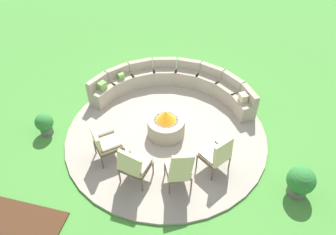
# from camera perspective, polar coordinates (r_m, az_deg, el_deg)

# --- Properties ---
(ground_plane) EXTENTS (24.00, 24.00, 0.00)m
(ground_plane) POSITION_cam_1_polar(r_m,az_deg,el_deg) (8.81, -0.32, -3.01)
(ground_plane) COLOR #478C38
(patio_circle) EXTENTS (5.24, 5.24, 0.06)m
(patio_circle) POSITION_cam_1_polar(r_m,az_deg,el_deg) (8.78, -0.32, -2.87)
(patio_circle) COLOR #9E9384
(patio_circle) RESTS_ON ground_plane
(mulch_bed_left) EXTENTS (1.89, 1.40, 0.04)m
(mulch_bed_left) POSITION_cam_1_polar(r_m,az_deg,el_deg) (7.81, -25.25, -17.44)
(mulch_bed_left) COLOR #472B19
(mulch_bed_left) RESTS_ON ground_plane
(fire_pit) EXTENTS (0.97, 0.97, 0.77)m
(fire_pit) POSITION_cam_1_polar(r_m,az_deg,el_deg) (8.55, -0.33, -1.31)
(fire_pit) COLOR #9E937F
(fire_pit) RESTS_ON patio_circle
(curved_stone_bench) EXTENTS (4.67, 2.08, 0.78)m
(curved_stone_bench) POSITION_cam_1_polar(r_m,az_deg,el_deg) (9.85, 1.04, 5.72)
(curved_stone_bench) COLOR #9E937F
(curved_stone_bench) RESTS_ON patio_circle
(lounge_chair_front_left) EXTENTS (0.82, 0.83, 1.00)m
(lounge_chair_front_left) POSITION_cam_1_polar(r_m,az_deg,el_deg) (7.95, -10.82, -4.29)
(lounge_chair_front_left) COLOR brown
(lounge_chair_front_left) RESTS_ON patio_circle
(lounge_chair_front_right) EXTENTS (0.72, 0.68, 1.12)m
(lounge_chair_front_right) POSITION_cam_1_polar(r_m,az_deg,el_deg) (7.38, -5.93, -8.07)
(lounge_chair_front_right) COLOR brown
(lounge_chair_front_right) RESTS_ON patio_circle
(lounge_chair_back_left) EXTENTS (0.74, 0.78, 1.18)m
(lounge_chair_back_left) POSITION_cam_1_polar(r_m,az_deg,el_deg) (7.24, 1.91, -8.87)
(lounge_chair_back_left) COLOR brown
(lounge_chair_back_left) RESTS_ON patio_circle
(lounge_chair_back_right) EXTENTS (0.80, 0.83, 1.03)m
(lounge_chair_back_right) POSITION_cam_1_polar(r_m,az_deg,el_deg) (7.64, 8.42, -6.22)
(lounge_chair_back_right) COLOR brown
(lounge_chair_back_right) RESTS_ON patio_circle
(potted_plant_0) EXTENTS (0.47, 0.47, 0.63)m
(potted_plant_0) POSITION_cam_1_polar(r_m,az_deg,el_deg) (9.19, -20.38, -0.98)
(potted_plant_0) COLOR #605B56
(potted_plant_0) RESTS_ON ground_plane
(potted_plant_2) EXTENTS (0.62, 0.62, 0.77)m
(potted_plant_2) POSITION_cam_1_polar(r_m,az_deg,el_deg) (7.87, 21.77, -10.13)
(potted_plant_2) COLOR #605B56
(potted_plant_2) RESTS_ON ground_plane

